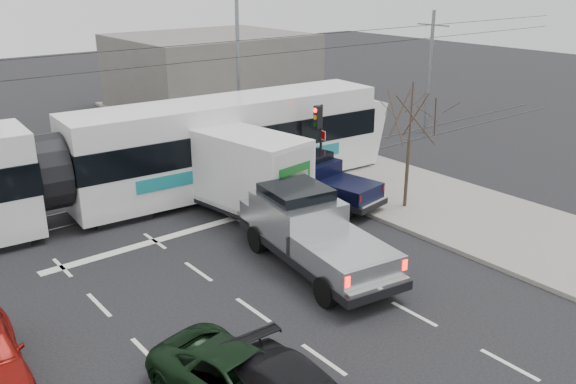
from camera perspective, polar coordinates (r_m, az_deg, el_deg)
ground at (r=18.51m, az=1.04°, el=-9.29°), size 120.00×120.00×0.00m
sidewalk_right at (r=24.67m, az=17.36°, el=-2.30°), size 6.00×60.00×0.15m
rails at (r=26.27m, az=-13.03°, el=-0.67°), size 60.00×1.60×0.03m
building_right at (r=43.20m, az=-7.20°, el=11.13°), size 12.00×10.00×5.00m
bare_tree at (r=23.90m, az=11.42°, el=6.90°), size 2.40×2.40×5.00m
traffic_signal at (r=26.06m, az=2.92°, el=5.96°), size 0.44×0.44×3.60m
street_lamp_near at (r=31.99m, az=-4.99°, el=12.86°), size 2.38×0.25×9.00m
catenary at (r=25.20m, az=-13.71°, el=7.59°), size 60.00×0.20×7.00m
tram at (r=23.80m, az=-21.60°, el=1.58°), size 29.18×5.01×5.93m
silver_pickup at (r=19.68m, az=2.04°, el=-3.54°), size 3.19×6.89×2.41m
box_truck at (r=23.69m, az=-4.41°, el=1.69°), size 3.19×6.86×3.30m
navy_pickup at (r=24.97m, az=3.06°, el=1.17°), size 2.54×5.06×2.04m
green_car at (r=14.06m, az=-4.62°, el=-16.99°), size 2.92×4.74×1.22m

